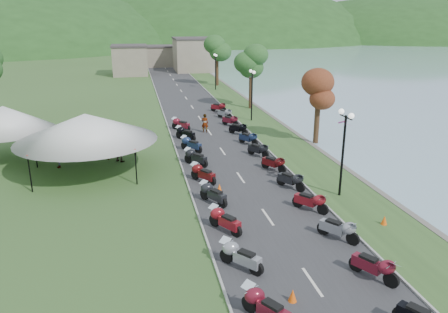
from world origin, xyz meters
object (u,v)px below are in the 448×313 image
pedestrian_b (82,159)px  pedestrian_c (59,168)px  vendor_tent_main (88,143)px  pedestrian_a (110,159)px

pedestrian_b → pedestrian_c: pedestrian_b is taller
vendor_tent_main → pedestrian_a: 3.43m
vendor_tent_main → pedestrian_a: vendor_tent_main is taller
pedestrian_a → pedestrian_b: pedestrian_a is taller
vendor_tent_main → pedestrian_b: size_ratio=3.75×
vendor_tent_main → pedestrian_c: bearing=150.9°
pedestrian_c → vendor_tent_main: bearing=37.2°
vendor_tent_main → pedestrian_a: (1.18, 2.53, -2.00)m
pedestrian_c → pedestrian_b: bearing=118.3°
pedestrian_b → pedestrian_c: bearing=50.2°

